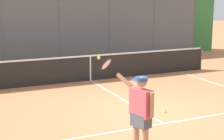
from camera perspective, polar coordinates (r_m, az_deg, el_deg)
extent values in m
plane|color=#C67A4C|center=(9.71, 5.24, -6.79)|extent=(60.00, 60.00, 0.00)
cube|color=white|center=(8.93, 8.30, -8.52)|extent=(6.15, 0.05, 0.01)
cube|color=white|center=(11.06, 1.21, -4.43)|extent=(0.05, 5.11, 0.01)
cylinder|color=#565B60|center=(20.43, 13.04, 7.36)|extent=(0.07, 0.07, 3.32)
cylinder|color=#565B60|center=(18.99, 6.77, 7.28)|extent=(0.07, 0.07, 3.32)
cylinder|color=#565B60|center=(17.81, -0.43, 7.08)|extent=(0.07, 0.07, 3.32)
cylinder|color=#565B60|center=(16.95, -8.50, 6.73)|extent=(0.07, 0.07, 3.32)
cylinder|color=#565B60|center=(16.44, -17.22, 6.20)|extent=(0.07, 0.07, 3.32)
cube|color=#565B60|center=(16.95, -8.50, 6.73)|extent=(15.47, 0.02, 3.32)
cube|color=#387A3D|center=(17.57, -9.09, 7.20)|extent=(18.47, 0.90, 3.51)
cube|color=silver|center=(16.98, -8.17, 1.35)|extent=(16.47, 0.18, 0.15)
cylinder|color=#2D2D2D|center=(15.70, 14.04, 2.00)|extent=(0.09, 0.09, 1.07)
cube|color=black|center=(13.24, -3.51, 0.24)|extent=(10.04, 0.02, 0.91)
cube|color=white|center=(13.16, -3.53, 2.29)|extent=(10.04, 0.04, 0.05)
cube|color=white|center=(13.24, -3.51, 0.24)|extent=(0.05, 0.04, 0.91)
cylinder|color=#A87A5B|center=(6.92, 5.35, -10.51)|extent=(0.13, 0.13, 0.73)
cylinder|color=#A87A5B|center=(7.08, 3.91, -9.95)|extent=(0.13, 0.13, 0.73)
cube|color=#474C56|center=(6.90, 4.66, -8.01)|extent=(0.32, 0.43, 0.26)
cube|color=#DB4C56|center=(6.79, 4.71, -5.26)|extent=(0.33, 0.49, 0.53)
cylinder|color=#A87A5B|center=(6.60, 6.43, -5.61)|extent=(0.08, 0.08, 0.49)
cylinder|color=#A87A5B|center=(6.96, 2.00, -1.66)|extent=(0.27, 0.35, 0.28)
sphere|color=#A87A5B|center=(6.68, 4.76, -1.92)|extent=(0.20, 0.20, 0.20)
cylinder|color=#284C93|center=(6.67, 4.77, -1.46)|extent=(0.29, 0.29, 0.08)
cube|color=#284C93|center=(6.76, 4.10, -1.55)|extent=(0.22, 0.22, 0.02)
cylinder|color=black|center=(7.04, 0.36, -0.21)|extent=(0.12, 0.16, 0.13)
torus|color=black|center=(7.12, -0.93, 0.93)|extent=(0.35, 0.32, 0.26)
cylinder|color=silver|center=(7.12, -0.93, 0.93)|extent=(0.28, 0.26, 0.21)
sphere|color=#D6E042|center=(7.19, -2.14, 1.99)|extent=(0.07, 0.07, 0.07)
sphere|color=#D6E042|center=(9.75, 8.49, -6.60)|extent=(0.07, 0.07, 0.07)
sphere|color=#C1D138|center=(13.26, 0.36, -1.59)|extent=(0.07, 0.07, 0.07)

